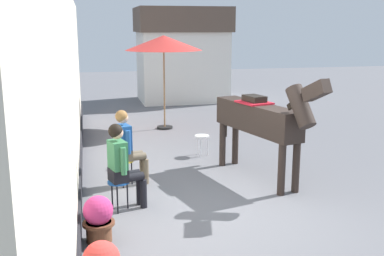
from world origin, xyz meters
TOP-DOWN VIEW (x-y plane):
  - ground_plane at (0.00, 3.00)m, footprint 40.00×40.00m
  - pub_facade_wall at (-2.55, 1.50)m, footprint 0.34×14.00m
  - distant_cottage at (1.40, 10.85)m, footprint 3.40×2.60m
  - seated_visitor_near at (-1.72, 0.26)m, footprint 0.61×0.48m
  - seated_visitor_far at (-1.54, 1.41)m, footprint 0.61×0.48m
  - saddled_horse_center at (0.89, 1.18)m, footprint 1.03×2.94m
  - flower_planter_middle at (-2.13, -0.78)m, footprint 0.43×0.43m
  - cafe_parasol at (-0.10, 5.96)m, footprint 2.10×2.10m
  - spare_stool_white at (0.24, 3.03)m, footprint 0.32×0.32m
  - satchel_bag at (-1.59, 2.49)m, footprint 0.24×0.30m

SIDE VIEW (x-z plane):
  - ground_plane at x=0.00m, z-range 0.00..0.00m
  - satchel_bag at x=-1.59m, z-range 0.00..0.20m
  - flower_planter_middle at x=-2.13m, z-range 0.01..0.65m
  - spare_stool_white at x=0.24m, z-range 0.17..0.63m
  - seated_visitor_near at x=-1.72m, z-range 0.08..1.47m
  - seated_visitor_far at x=-1.54m, z-range 0.08..1.47m
  - saddled_horse_center at x=0.89m, z-range 0.13..2.19m
  - pub_facade_wall at x=-2.55m, z-range -0.16..3.24m
  - distant_cottage at x=1.40m, z-range 0.05..3.55m
  - cafe_parasol at x=-0.10m, z-range 1.07..3.65m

